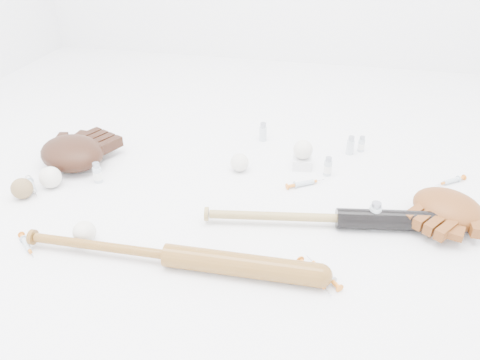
% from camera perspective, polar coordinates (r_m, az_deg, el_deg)
% --- Properties ---
extents(bat_dark, '(0.84, 0.20, 0.06)m').
position_cam_1_polar(bat_dark, '(1.41, 12.03, -4.59)').
color(bat_dark, black).
rests_on(bat_dark, ground).
extents(bat_wood, '(0.85, 0.08, 0.06)m').
position_cam_1_polar(bat_wood, '(1.27, -8.76, -9.05)').
color(bat_wood, brown).
rests_on(bat_wood, ground).
extents(glove_dark, '(0.39, 0.39, 0.11)m').
position_cam_1_polar(glove_dark, '(1.79, -19.79, 3.18)').
color(glove_dark, black).
rests_on(glove_dark, ground).
extents(glove_tan, '(0.35, 0.35, 0.09)m').
position_cam_1_polar(glove_tan, '(1.54, 24.02, -3.12)').
color(glove_tan, brown).
rests_on(glove_tan, ground).
extents(trading_card, '(0.07, 0.10, 0.01)m').
position_cam_1_polar(trading_card, '(1.94, -17.12, 4.22)').
color(trading_card, gold).
rests_on(trading_card, ground).
extents(pedestal, '(0.08, 0.08, 0.04)m').
position_cam_1_polar(pedestal, '(1.70, 7.57, 2.12)').
color(pedestal, white).
rests_on(pedestal, ground).
extents(baseball_on_pedestal, '(0.07, 0.07, 0.07)m').
position_cam_1_polar(baseball_on_pedestal, '(1.68, 7.69, 3.70)').
color(baseball_on_pedestal, silver).
rests_on(baseball_on_pedestal, pedestal).
extents(baseball_left, '(0.07, 0.07, 0.07)m').
position_cam_1_polar(baseball_left, '(1.69, -22.11, 0.30)').
color(baseball_left, silver).
rests_on(baseball_left, ground).
extents(baseball_upper, '(0.07, 0.07, 0.07)m').
position_cam_1_polar(baseball_upper, '(1.66, -0.06, 2.15)').
color(baseball_upper, silver).
rests_on(baseball_upper, ground).
extents(baseball_mid, '(0.06, 0.06, 0.06)m').
position_cam_1_polar(baseball_mid, '(1.40, -18.44, -6.05)').
color(baseball_mid, silver).
rests_on(baseball_mid, ground).
extents(baseball_aged, '(0.07, 0.07, 0.07)m').
position_cam_1_polar(baseball_aged, '(1.67, -25.05, -0.94)').
color(baseball_aged, olive).
rests_on(baseball_aged, ground).
extents(syringe_0, '(0.12, 0.13, 0.02)m').
position_cam_1_polar(syringe_0, '(1.72, -24.03, -0.63)').
color(syringe_0, '#ADBCC6').
rests_on(syringe_0, ground).
extents(syringe_1, '(0.12, 0.13, 0.02)m').
position_cam_1_polar(syringe_1, '(1.26, 10.19, -11.07)').
color(syringe_1, '#ADBCC6').
rests_on(syringe_1, ground).
extents(syringe_2, '(0.15, 0.10, 0.02)m').
position_cam_1_polar(syringe_2, '(1.60, 7.83, -0.41)').
color(syringe_2, '#ADBCC6').
rests_on(syringe_2, ground).
extents(syringe_3, '(0.12, 0.14, 0.02)m').
position_cam_1_polar(syringe_3, '(1.24, 8.97, -11.43)').
color(syringe_3, '#ADBCC6').
rests_on(syringe_3, ground).
extents(syringe_4, '(0.13, 0.10, 0.02)m').
position_cam_1_polar(syringe_4, '(1.76, 24.36, -0.10)').
color(syringe_4, '#ADBCC6').
rests_on(syringe_4, ground).
extents(syringe_5, '(0.12, 0.11, 0.02)m').
position_cam_1_polar(syringe_5, '(1.45, -24.57, -7.19)').
color(syringe_5, '#ADBCC6').
rests_on(syringe_5, ground).
extents(vial_0, '(0.03, 0.03, 0.07)m').
position_cam_1_polar(vial_0, '(1.82, 13.31, 4.15)').
color(vial_0, silver).
rests_on(vial_0, ground).
extents(vial_1, '(0.02, 0.02, 0.06)m').
position_cam_1_polar(vial_1, '(1.85, 14.59, 4.29)').
color(vial_1, silver).
rests_on(vial_1, ground).
extents(vial_2, '(0.03, 0.03, 0.07)m').
position_cam_1_polar(vial_2, '(1.66, 10.67, 1.66)').
color(vial_2, silver).
rests_on(vial_2, ground).
extents(vial_3, '(0.04, 0.04, 0.09)m').
position_cam_1_polar(vial_3, '(1.43, 16.09, -4.12)').
color(vial_3, silver).
rests_on(vial_3, ground).
extents(vial_4, '(0.03, 0.03, 0.07)m').
position_cam_1_polar(vial_4, '(1.67, -17.00, 0.88)').
color(vial_4, silver).
rests_on(vial_4, ground).
extents(vial_5, '(0.03, 0.03, 0.08)m').
position_cam_1_polar(vial_5, '(1.87, 2.82, 5.89)').
color(vial_5, silver).
rests_on(vial_5, ground).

